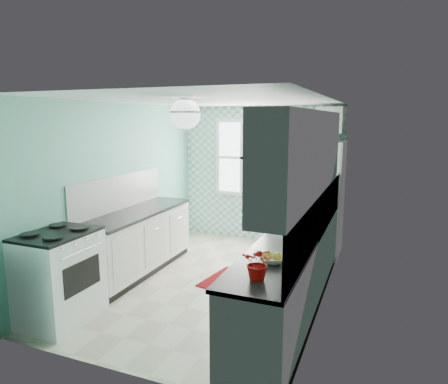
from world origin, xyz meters
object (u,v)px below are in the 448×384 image
at_px(stove, 59,275).
at_px(fruit_bowl, 272,259).
at_px(potted_plant, 259,263).
at_px(ceiling_light, 185,114).
at_px(microwave, 319,131).
at_px(sink, 307,219).
at_px(fridge, 317,198).

xyz_separation_m(stove, fruit_bowl, (2.40, 0.22, 0.44)).
bearing_deg(stove, potted_plant, -5.79).
xyz_separation_m(ceiling_light, microwave, (1.11, 2.60, -0.25)).
distance_m(ceiling_light, stove, 2.31).
bearing_deg(microwave, stove, 56.70).
xyz_separation_m(ceiling_light, stove, (-1.20, -0.84, -1.79)).
xyz_separation_m(fruit_bowl, microwave, (-0.09, 3.22, 1.10)).
bearing_deg(sink, stove, -138.64).
bearing_deg(sink, potted_plant, -89.17).
bearing_deg(fruit_bowl, stove, -174.78).
bearing_deg(ceiling_light, fridge, 66.92).
relative_size(fridge, sink, 3.59).
bearing_deg(microwave, ceiling_light, 67.46).
bearing_deg(sink, ceiling_light, -133.97).
xyz_separation_m(ceiling_light, fruit_bowl, (1.20, -0.62, -1.35)).
xyz_separation_m(sink, microwave, (-0.09, 1.40, 1.14)).
relative_size(stove, potted_plant, 3.47).
bearing_deg(fridge, fruit_bowl, -91.16).
bearing_deg(fruit_bowl, fridge, 91.60).
distance_m(fridge, fruit_bowl, 3.23).
distance_m(fruit_bowl, microwave, 3.41).
bearing_deg(fridge, ceiling_light, -115.84).
distance_m(ceiling_light, microwave, 2.84).
height_order(stove, fruit_bowl, stove).
distance_m(sink, microwave, 1.81).
height_order(ceiling_light, sink, ceiling_light).
distance_m(ceiling_light, sink, 2.20).
distance_m(fridge, microwave, 1.12).
xyz_separation_m(ceiling_light, fridge, (1.11, 2.60, -1.37)).
xyz_separation_m(sink, fruit_bowl, (-0.00, -1.83, 0.04)).
height_order(sink, microwave, microwave).
distance_m(sink, potted_plant, 2.27).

